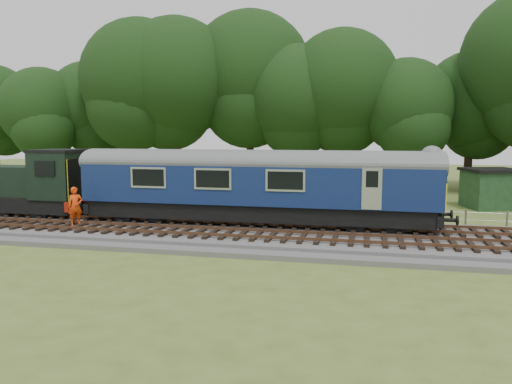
# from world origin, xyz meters

# --- Properties ---
(ground) EXTENTS (120.00, 120.00, 0.00)m
(ground) POSITION_xyz_m (0.00, 0.00, 0.00)
(ground) COLOR #526625
(ground) RESTS_ON ground
(ballast) EXTENTS (70.00, 7.00, 0.35)m
(ballast) POSITION_xyz_m (0.00, 0.00, 0.17)
(ballast) COLOR #4C4C4F
(ballast) RESTS_ON ground
(track_north) EXTENTS (67.20, 2.40, 0.21)m
(track_north) POSITION_xyz_m (0.00, 1.40, 0.42)
(track_north) COLOR black
(track_north) RESTS_ON ballast
(track_south) EXTENTS (67.20, 2.40, 0.21)m
(track_south) POSITION_xyz_m (0.00, -1.60, 0.42)
(track_south) COLOR black
(track_south) RESTS_ON ballast
(fence) EXTENTS (64.00, 0.12, 1.00)m
(fence) POSITION_xyz_m (0.00, 4.50, 0.00)
(fence) COLOR #6B6054
(fence) RESTS_ON ground
(tree_line) EXTENTS (70.00, 8.00, 18.00)m
(tree_line) POSITION_xyz_m (0.00, 22.00, 0.00)
(tree_line) COLOR black
(tree_line) RESTS_ON ground
(dmu_railcar) EXTENTS (18.05, 2.86, 3.88)m
(dmu_railcar) POSITION_xyz_m (1.32, 1.40, 2.61)
(dmu_railcar) COLOR black
(dmu_railcar) RESTS_ON ground
(shunter_loco) EXTENTS (8.92, 2.60, 3.38)m
(shunter_loco) POSITION_xyz_m (-12.61, 1.40, 1.97)
(shunter_loco) COLOR black
(shunter_loco) RESTS_ON ground
(worker) EXTENTS (0.85, 0.82, 1.96)m
(worker) POSITION_xyz_m (-7.42, -1.04, 1.33)
(worker) COLOR #EE410C
(worker) RESTS_ON ballast
(shed) EXTENTS (3.98, 3.98, 2.65)m
(shed) POSITION_xyz_m (14.85, 12.31, 1.35)
(shed) COLOR #17341A
(shed) RESTS_ON ground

